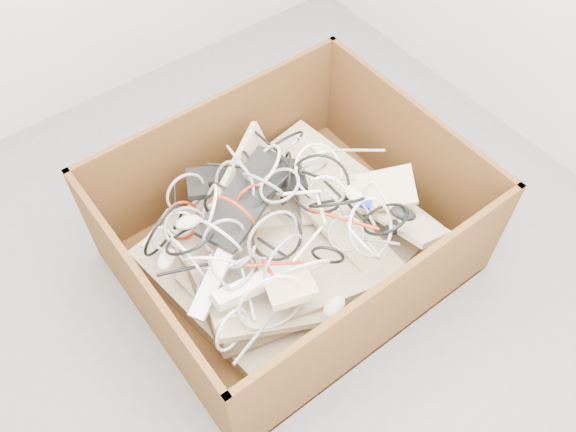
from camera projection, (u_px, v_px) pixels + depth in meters
ground at (275, 283)px, 2.53m from camera, size 3.00×3.00×0.00m
room_shell at (267, 33)px, 1.52m from camera, size 3.04×3.04×2.50m
cardboard_box at (287, 245)px, 2.48m from camera, size 1.28×1.07×0.57m
keyboard_pile at (298, 220)px, 2.37m from camera, size 1.03×0.85×0.35m
mice_scatter at (310, 222)px, 2.26m from camera, size 0.90×0.69×0.21m
power_strip_left at (215, 276)px, 2.13m from camera, size 0.31×0.22×0.13m
power_strip_right at (254, 285)px, 2.12m from camera, size 0.32×0.08×0.10m
vga_plug at (366, 204)px, 2.35m from camera, size 0.06×0.06×0.03m
cable_tangle at (263, 219)px, 2.24m from camera, size 1.09×0.91×0.43m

